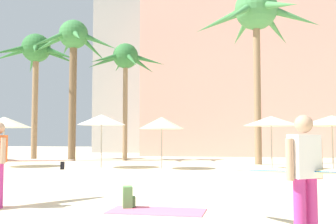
# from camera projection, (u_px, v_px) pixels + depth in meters

# --- Properties ---
(hotel_pink) EXTENTS (22.12, 11.17, 15.12)m
(hotel_pink) POSITION_uv_depth(u_px,v_px,m) (279.00, 68.00, 34.77)
(hotel_pink) COLOR #DB9989
(hotel_pink) RESTS_ON ground
(palm_tree_far_left) EXTENTS (5.92, 5.22, 8.31)m
(palm_tree_far_left) POSITION_uv_depth(u_px,v_px,m) (36.00, 55.00, 26.39)
(palm_tree_far_left) COLOR #896B4C
(palm_tree_far_left) RESTS_ON ground
(palm_tree_left) EXTENTS (6.85, 6.24, 9.54)m
(palm_tree_left) POSITION_uv_depth(u_px,v_px,m) (257.00, 16.00, 21.58)
(palm_tree_left) COLOR #896B4C
(palm_tree_left) RESTS_ON ground
(palm_tree_center) EXTENTS (5.63, 5.08, 8.82)m
(palm_tree_center) POSITION_uv_depth(u_px,v_px,m) (73.00, 47.00, 25.02)
(palm_tree_center) COLOR brown
(palm_tree_center) RESTS_ON ground
(palm_tree_right) EXTENTS (4.97, 4.23, 7.38)m
(palm_tree_right) POSITION_uv_depth(u_px,v_px,m) (125.00, 62.00, 25.20)
(palm_tree_right) COLOR #896B4C
(palm_tree_right) RESTS_ON ground
(cafe_umbrella_0) EXTENTS (2.67, 2.67, 2.33)m
(cafe_umbrella_0) POSITION_uv_depth(u_px,v_px,m) (332.00, 121.00, 16.66)
(cafe_umbrella_0) COLOR gray
(cafe_umbrella_0) RESTS_ON ground
(cafe_umbrella_1) EXTENTS (2.25, 2.25, 2.50)m
(cafe_umbrella_1) POSITION_uv_depth(u_px,v_px,m) (102.00, 120.00, 18.81)
(cafe_umbrella_1) COLOR gray
(cafe_umbrella_1) RESTS_ON ground
(cafe_umbrella_2) EXTENTS (2.49, 2.49, 2.37)m
(cafe_umbrella_2) POSITION_uv_depth(u_px,v_px,m) (271.00, 121.00, 17.88)
(cafe_umbrella_2) COLOR gray
(cafe_umbrella_2) RESTS_ON ground
(cafe_umbrella_3) EXTENTS (2.04, 2.04, 2.33)m
(cafe_umbrella_3) POSITION_uv_depth(u_px,v_px,m) (162.00, 123.00, 18.05)
(cafe_umbrella_3) COLOR gray
(cafe_umbrella_3) RESTS_ON ground
(cafe_umbrella_4) EXTENTS (2.60, 2.60, 2.43)m
(cafe_umbrella_4) POSITION_uv_depth(u_px,v_px,m) (4.00, 122.00, 19.50)
(cafe_umbrella_4) COLOR gray
(cafe_umbrella_4) RESTS_ON ground
(beach_towel) EXTENTS (1.78, 0.85, 0.01)m
(beach_towel) POSITION_uv_depth(u_px,v_px,m) (157.00, 211.00, 7.38)
(beach_towel) COLOR #EF6684
(beach_towel) RESTS_ON ground
(backpack) EXTENTS (0.31, 0.34, 0.42)m
(backpack) POSITION_uv_depth(u_px,v_px,m) (128.00, 198.00, 7.76)
(backpack) COLOR #548849
(backpack) RESTS_ON ground
(person_mid_center) EXTENTS (2.14, 2.79, 1.68)m
(person_mid_center) POSITION_uv_depth(u_px,v_px,m) (2.00, 160.00, 8.00)
(person_mid_center) COLOR #B7337F
(person_mid_center) RESTS_ON ground
(person_far_right) EXTENTS (2.42, 2.46, 1.66)m
(person_far_right) POSITION_uv_depth(u_px,v_px,m) (303.00, 171.00, 5.38)
(person_far_right) COLOR #B7337F
(person_far_right) RESTS_ON ground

